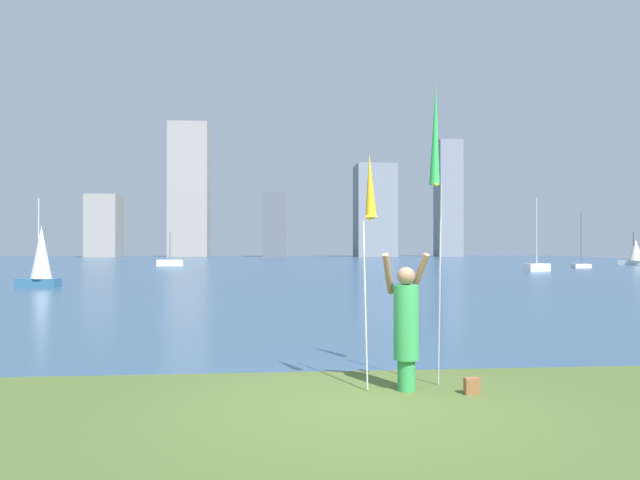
{
  "coord_description": "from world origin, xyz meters",
  "views": [
    {
      "loc": [
        -1.18,
        -7.81,
        2.07
      ],
      "look_at": [
        1.01,
        17.3,
        2.32
      ],
      "focal_mm": 33.83,
      "sensor_mm": 36.0,
      "label": 1
    }
  ],
  "objects": [
    {
      "name": "ground",
      "position": [
        0.0,
        50.95,
        -0.06
      ],
      "size": [
        120.0,
        138.0,
        0.12
      ],
      "color": "#475B28"
    },
    {
      "name": "person",
      "position": [
        0.8,
        0.68,
        0.97
      ],
      "size": [
        0.72,
        0.53,
        1.97
      ],
      "rotation": [
        0.0,
        0.0,
        0.13
      ],
      "color": "green",
      "rests_on": "ground"
    },
    {
      "name": "kite_flag_left",
      "position": [
        0.24,
        0.49,
        2.81
      ],
      "size": [
        0.16,
        0.75,
        3.36
      ],
      "color": "#B2B2B7",
      "rests_on": "ground"
    },
    {
      "name": "kite_flag_right",
      "position": [
        1.35,
        1.11,
        3.68
      ],
      "size": [
        0.16,
        0.46,
        4.56
      ],
      "color": "#B2B2B7",
      "rests_on": "ground"
    },
    {
      "name": "bag",
      "position": [
        1.67,
        0.39,
        0.11
      ],
      "size": [
        0.21,
        0.13,
        0.23
      ],
      "color": "brown",
      "rests_on": "ground"
    },
    {
      "name": "sailboat_0",
      "position": [
        -11.14,
        54.9,
        0.36
      ],
      "size": [
        2.69,
        0.87,
        3.5
      ],
      "color": "white",
      "rests_on": "ground"
    },
    {
      "name": "sailboat_1",
      "position": [
        28.04,
        46.14,
        0.28
      ],
      "size": [
        1.65,
        0.92,
        5.24
      ],
      "color": "silver",
      "rests_on": "ground"
    },
    {
      "name": "sailboat_3",
      "position": [
        38.36,
        53.94,
        1.38
      ],
      "size": [
        2.54,
        2.82,
        3.6
      ],
      "color": "white",
      "rests_on": "ground"
    },
    {
      "name": "sailboat_4",
      "position": [
        20.78,
        39.77,
        0.38
      ],
      "size": [
        2.58,
        1.84,
        6.01
      ],
      "color": "white",
      "rests_on": "ground"
    },
    {
      "name": "sailboat_5",
      "position": [
        -12.53,
        23.5,
        1.45
      ],
      "size": [
        2.13,
        1.16,
        4.48
      ],
      "color": "#2D6084",
      "rests_on": "ground"
    },
    {
      "name": "skyline_tower_0",
      "position": [
        -31.6,
        107.57,
        5.77
      ],
      "size": [
        5.67,
        6.87,
        11.55
      ],
      "color": "gray",
      "rests_on": "ground"
    },
    {
      "name": "skyline_tower_1",
      "position": [
        -16.41,
        111.27,
        12.89
      ],
      "size": [
        7.51,
        7.48,
        25.78
      ],
      "color": "gray",
      "rests_on": "ground"
    },
    {
      "name": "skyline_tower_2",
      "position": [
        0.15,
        108.09,
        6.0
      ],
      "size": [
        4.37,
        7.98,
        12.0
      ],
      "color": "#565B66",
      "rests_on": "ground"
    },
    {
      "name": "skyline_tower_3",
      "position": [
        19.55,
        107.57,
        8.88
      ],
      "size": [
        7.53,
        7.49,
        17.77
      ],
      "color": "gray",
      "rests_on": "ground"
    },
    {
      "name": "skyline_tower_4",
      "position": [
        34.22,
        107.92,
        11.36
      ],
      "size": [
        4.55,
        5.16,
        22.72
      ],
      "color": "gray",
      "rests_on": "ground"
    }
  ]
}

